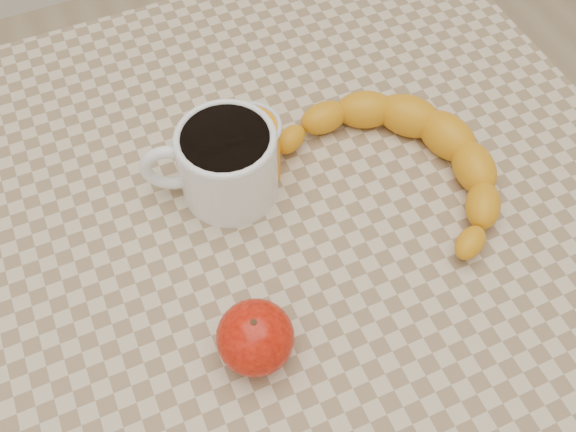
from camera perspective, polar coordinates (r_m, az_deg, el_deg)
name	(u,v)px	position (r m, az deg, el deg)	size (l,w,h in m)	color
ground	(288,428)	(1.36, 0.00, -18.36)	(3.00, 3.00, 0.00)	tan
table	(288,267)	(0.74, 0.00, -4.57)	(0.80, 0.80, 0.75)	#C7B08C
coffee_mug	(225,161)	(0.66, -5.63, 4.86)	(0.15, 0.13, 0.09)	white
orange_juice_glass	(250,150)	(0.67, -3.41, 5.89)	(0.07, 0.07, 0.08)	orange
apple	(255,337)	(0.57, -2.93, -10.72)	(0.09, 0.09, 0.06)	#890A04
banana	(405,161)	(0.70, 10.32, 4.80)	(0.29, 0.35, 0.05)	orange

